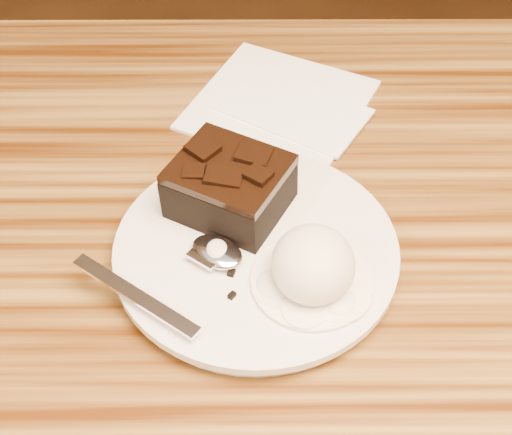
{
  "coord_description": "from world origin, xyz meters",
  "views": [
    {
      "loc": [
        -0.11,
        -0.33,
        1.21
      ],
      "look_at": [
        -0.11,
        0.07,
        0.79
      ],
      "focal_mm": 53.51,
      "sensor_mm": 36.0,
      "label": 1
    }
  ],
  "objects_px": {
    "plate": "(256,254)",
    "ice_cream_scoop": "(313,264)",
    "brownie": "(230,189)",
    "spoon": "(217,253)",
    "napkin": "(279,103)"
  },
  "relations": [
    {
      "from": "brownie",
      "to": "ice_cream_scoop",
      "type": "distance_m",
      "value": 0.1
    },
    {
      "from": "ice_cream_scoop",
      "to": "spoon",
      "type": "bearing_deg",
      "value": 160.58
    },
    {
      "from": "brownie",
      "to": "spoon",
      "type": "xyz_separation_m",
      "value": [
        -0.01,
        -0.05,
        -0.01
      ]
    },
    {
      "from": "napkin",
      "to": "ice_cream_scoop",
      "type": "bearing_deg",
      "value": -85.54
    },
    {
      "from": "ice_cream_scoop",
      "to": "plate",
      "type": "bearing_deg",
      "value": 138.81
    },
    {
      "from": "plate",
      "to": "brownie",
      "type": "bearing_deg",
      "value": 115.61
    },
    {
      "from": "plate",
      "to": "ice_cream_scoop",
      "type": "xyz_separation_m",
      "value": [
        0.04,
        -0.04,
        0.03
      ]
    },
    {
      "from": "ice_cream_scoop",
      "to": "spoon",
      "type": "relative_size",
      "value": 0.38
    },
    {
      "from": "brownie",
      "to": "spoon",
      "type": "height_order",
      "value": "brownie"
    },
    {
      "from": "ice_cream_scoop",
      "to": "napkin",
      "type": "distance_m",
      "value": 0.23
    },
    {
      "from": "plate",
      "to": "brownie",
      "type": "xyz_separation_m",
      "value": [
        -0.02,
        0.04,
        0.03
      ]
    },
    {
      "from": "brownie",
      "to": "spoon",
      "type": "relative_size",
      "value": 0.49
    },
    {
      "from": "napkin",
      "to": "spoon",
      "type": "bearing_deg",
      "value": -104.27
    },
    {
      "from": "plate",
      "to": "brownie",
      "type": "relative_size",
      "value": 2.62
    },
    {
      "from": "ice_cream_scoop",
      "to": "napkin",
      "type": "xyz_separation_m",
      "value": [
        -0.02,
        0.23,
        -0.04
      ]
    }
  ]
}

